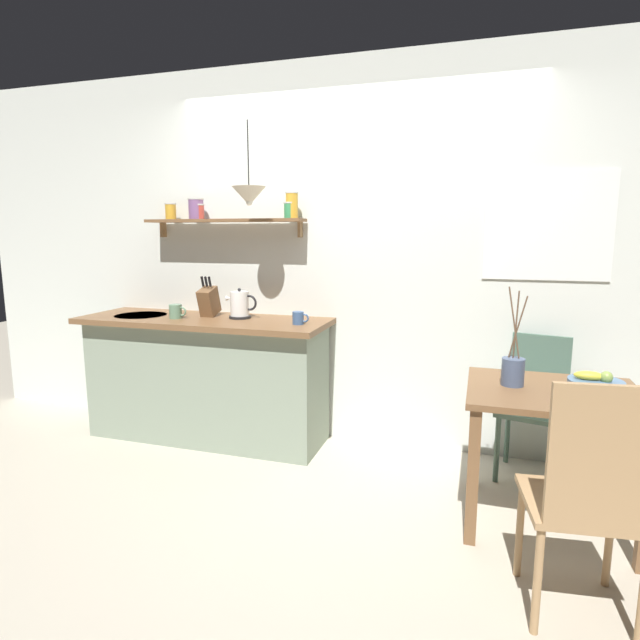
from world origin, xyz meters
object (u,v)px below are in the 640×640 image
knife_block (209,301)px  coffee_mug_spare (299,318)px  dining_chair_near (590,493)px  fruit_bowl (595,386)px  dining_table (552,414)px  coffee_mug_by_sink (176,311)px  electric_kettle (240,305)px  pendant_lamp (249,196)px  twig_vase (513,370)px  dining_chair_far (536,399)px

knife_block → coffee_mug_spare: knife_block is taller
dining_chair_near → fruit_bowl: (0.13, 0.68, 0.23)m
dining_table → fruit_bowl: fruit_bowl is taller
coffee_mug_by_sink → knife_block: bearing=38.5°
fruit_bowl → electric_kettle: electric_kettle is taller
dining_table → pendant_lamp: 2.23m
electric_kettle → coffee_mug_spare: bearing=-13.4°
fruit_bowl → twig_vase: twig_vase is taller
dining_table → coffee_mug_spare: (-1.54, 0.45, 0.36)m
dining_table → electric_kettle: (-2.03, 0.56, 0.41)m
dining_table → twig_vase: bearing=171.4°
dining_table → electric_kettle: 2.15m
dining_chair_far → twig_vase: (-0.18, -0.56, 0.32)m
dining_chair_near → electric_kettle: size_ratio=4.20×
coffee_mug_spare → pendant_lamp: pendant_lamp is taller
coffee_mug_by_sink → dining_chair_near: bearing=-24.7°
coffee_mug_by_sink → coffee_mug_spare: bearing=2.0°
twig_vase → dining_chair_near: bearing=-72.1°
coffee_mug_spare → pendant_lamp: size_ratio=0.21×
twig_vase → dining_table: bearing=-8.6°
dining_table → twig_vase: 0.29m
dining_chair_near → electric_kettle: bearing=147.9°
coffee_mug_by_sink → electric_kettle: bearing=18.9°
dining_chair_near → knife_block: knife_block is taller
fruit_bowl → twig_vase: bearing=167.1°
knife_block → dining_chair_near: bearing=-29.2°
coffee_mug_by_sink → coffee_mug_spare: 0.92m
dining_chair_near → coffee_mug_spare: size_ratio=8.73×
knife_block → dining_table: bearing=-13.9°
dining_chair_near → electric_kettle: (-2.08, 1.30, 0.46)m
pendant_lamp → fruit_bowl: bearing=-12.5°
fruit_bowl → dining_chair_near: bearing=-100.5°
dining_chair_far → pendant_lamp: (-1.84, -0.20, 1.26)m
coffee_mug_spare → pendant_lamp: 0.87m
dining_table → knife_block: 2.39m
dining_chair_far → fruit_bowl: (0.19, -0.65, 0.29)m
pendant_lamp → coffee_mug_by_sink: bearing=178.0°
dining_chair_near → twig_vase: (-0.25, 0.77, 0.26)m
dining_table → knife_block: knife_block is taller
electric_kettle → coffee_mug_spare: size_ratio=2.08×
twig_vase → knife_block: size_ratio=1.74×
dining_table → coffee_mug_by_sink: (-2.46, 0.42, 0.36)m
knife_block → pendant_lamp: 0.86m
twig_vase → pendant_lamp: pendant_lamp is taller
dining_chair_near → dining_table: bearing=93.7°
fruit_bowl → coffee_mug_by_sink: size_ratio=1.93×
dining_chair_far → electric_kettle: 2.07m
dining_chair_far → twig_vase: 0.67m
dining_table → coffee_mug_by_sink: bearing=170.4°
fruit_bowl → coffee_mug_spare: (-1.71, 0.50, 0.17)m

